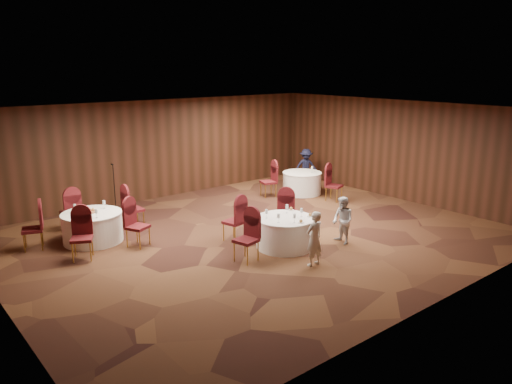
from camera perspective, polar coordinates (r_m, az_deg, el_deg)
ground at (r=12.88m, az=-0.13°, el=-5.06°), size 12.00×12.00×0.00m
room_shell at (r=12.36m, az=-0.13°, el=3.56°), size 12.00×12.00×12.00m
table_main at (r=12.03m, az=3.33°, el=-4.62°), size 1.40×1.40×0.74m
table_left at (r=13.04m, az=-18.17°, el=-3.81°), size 1.47×1.47×0.74m
table_right at (r=17.04m, az=5.28°, el=1.06°), size 1.32×1.32×0.74m
chairs_main at (r=12.26m, az=0.11°, el=-3.61°), size 2.89×1.86×1.00m
chairs_left at (r=13.00m, az=-18.22°, el=-3.30°), size 3.20×2.85×1.00m
chairs_right at (r=16.37m, az=5.13°, el=0.96°), size 1.93×2.41×1.00m
tabletop_main at (r=11.91m, az=4.16°, el=-2.46°), size 1.03×1.05×0.22m
tabletop_left at (r=12.91m, az=-18.30°, el=-1.94°), size 0.77×0.83×0.22m
tabletop_right at (r=16.94m, az=6.43°, el=2.76°), size 0.08×0.08×0.22m
mic_stand at (r=15.20m, az=-15.79°, el=-0.85°), size 0.24×0.24×1.51m
woman_a at (r=10.95m, az=6.67°, el=-5.31°), size 0.46×0.31×1.23m
woman_b at (r=12.38m, az=9.88°, el=-3.22°), size 0.56×0.65×1.17m
man_c at (r=18.37m, az=5.73°, el=2.91°), size 0.97×0.86×1.31m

